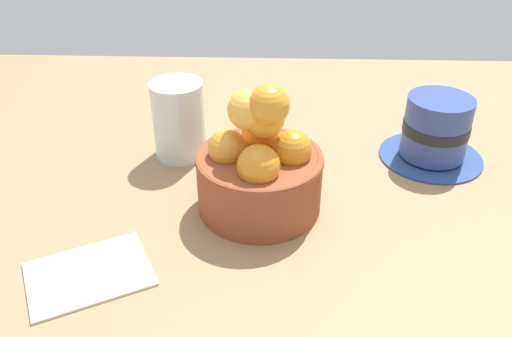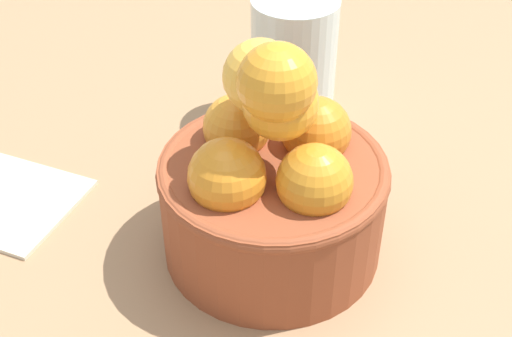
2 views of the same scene
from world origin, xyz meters
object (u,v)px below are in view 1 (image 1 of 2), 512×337
folded_napkin (89,273)px  terracotta_bowl (260,167)px  coffee_cup (435,131)px  water_glass (179,120)px

folded_napkin → terracotta_bowl: bearing=-143.9°
coffee_cup → water_glass: (34.08, 0.20, 1.13)cm
water_glass → folded_napkin: 25.27cm
terracotta_bowl → coffee_cup: bearing=-152.1°
water_glass → folded_napkin: size_ratio=0.89×
terracotta_bowl → water_glass: (11.13, -11.94, -0.31)cm
terracotta_bowl → coffee_cup: terracotta_bowl is taller
terracotta_bowl → water_glass: terracotta_bowl is taller
terracotta_bowl → water_glass: 16.33cm
coffee_cup → water_glass: bearing=0.3°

